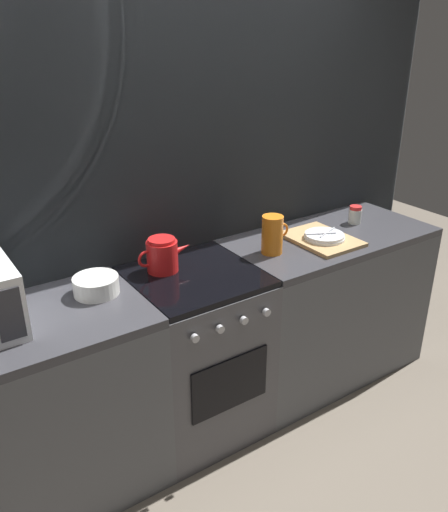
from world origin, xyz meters
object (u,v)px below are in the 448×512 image
object	(u,v)px
kettle	(162,255)
dish_pile	(322,238)
stove_unit	(196,353)
mixing_bowl	(96,285)
spice_jar	(355,215)
pitcher	(273,235)

from	to	relation	value
kettle	dish_pile	distance (m)	0.91
stove_unit	kettle	size ratio (longest dim) A/B	3.16
mixing_bowl	spice_jar	world-z (taller)	spice_jar
kettle	pitcher	world-z (taller)	pitcher
kettle	mixing_bowl	xyz separation A→B (m)	(-0.35, -0.04, -0.04)
stove_unit	pitcher	size ratio (longest dim) A/B	4.50
stove_unit	kettle	bearing A→B (deg)	131.29
dish_pile	spice_jar	world-z (taller)	spice_jar
stove_unit	pitcher	bearing A→B (deg)	-1.15
pitcher	dish_pile	bearing A→B (deg)	-6.21
pitcher	spice_jar	world-z (taller)	pitcher
stove_unit	mixing_bowl	size ratio (longest dim) A/B	4.50
kettle	dish_pile	xyz separation A→B (m)	(0.89, -0.16, -0.06)
stove_unit	kettle	distance (m)	0.55
kettle	dish_pile	size ratio (longest dim) A/B	0.71
kettle	spice_jar	size ratio (longest dim) A/B	2.71
dish_pile	spice_jar	xyz separation A→B (m)	(0.36, 0.10, 0.03)
kettle	dish_pile	bearing A→B (deg)	-10.33
spice_jar	kettle	bearing A→B (deg)	177.18
dish_pile	mixing_bowl	bearing A→B (deg)	174.49
pitcher	kettle	bearing A→B (deg)	167.36
kettle	mixing_bowl	distance (m)	0.36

